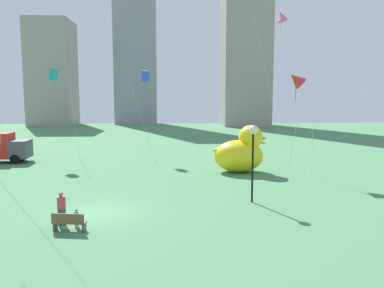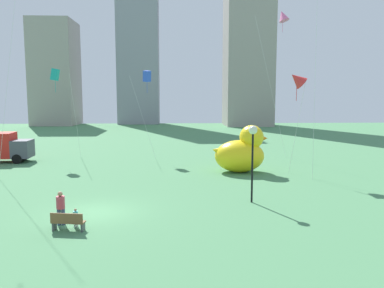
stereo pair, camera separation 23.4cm
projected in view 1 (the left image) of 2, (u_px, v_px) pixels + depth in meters
The scene contains 11 objects.
ground_plane at pixel (97, 213), 20.96m from camera, with size 140.00×140.00×0.00m, color #488153.
park_bench at pixel (69, 222), 18.00m from camera, with size 1.62×0.69×0.90m.
person_adult at pixel (61, 207), 18.84m from camera, with size 0.41×0.41×1.68m.
person_child at pixel (77, 217), 18.55m from camera, with size 0.23×0.23×0.93m.
giant_inflatable_duck at pixel (241, 152), 32.12m from camera, with size 4.75×3.05×3.94m.
lamppost at pixel (253, 142), 22.62m from camera, with size 0.51×0.51×4.61m.
city_skyline at pixel (164, 44), 84.01m from camera, with size 51.35×14.39×39.73m.
kite_blue at pixel (145, 77), 39.38m from camera, with size 2.62×2.19×8.96m.
kite_red at pixel (296, 79), 30.21m from camera, with size 1.58×1.36×8.42m.
kite_pink at pixel (281, 16), 41.31m from camera, with size 3.90×3.87×15.56m.
kite_teal at pixel (53, 75), 37.17m from camera, with size 2.27×3.62×9.00m.
Camera 1 is at (4.07, -20.59, 6.30)m, focal length 36.05 mm.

